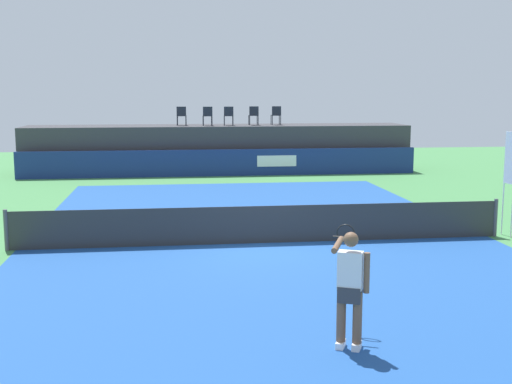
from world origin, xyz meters
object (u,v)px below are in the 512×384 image
(net_post_far, at_px, (495,218))
(spectator_chair_center, at_px, (229,115))
(spectator_chair_far_right, at_px, (276,114))
(spectator_chair_right, at_px, (254,115))
(spectator_chair_far_left, at_px, (182,115))
(spectator_chair_left, at_px, (208,115))
(tennis_ball, at_px, (181,216))
(tennis_player, at_px, (350,285))
(umpire_chair, at_px, (512,177))
(net_post_near, at_px, (6,230))

(net_post_far, bearing_deg, spectator_chair_center, 110.93)
(spectator_chair_far_right, bearing_deg, spectator_chair_right, -174.97)
(spectator_chair_far_right, relative_size, net_post_far, 0.89)
(spectator_chair_far_left, bearing_deg, spectator_chair_center, -6.16)
(spectator_chair_left, bearing_deg, tennis_ball, -97.49)
(spectator_chair_left, relative_size, spectator_chair_center, 1.00)
(tennis_player, bearing_deg, umpire_chair, 48.06)
(umpire_chair, bearing_deg, tennis_player, -131.94)
(net_post_near, height_order, tennis_player, tennis_player)
(spectator_chair_center, bearing_deg, tennis_player, -90.35)
(spectator_chair_left, height_order, tennis_player, spectator_chair_left)
(spectator_chair_center, height_order, spectator_chair_far_right, same)
(spectator_chair_left, xyz_separation_m, net_post_near, (-5.68, -14.93, -2.19))
(spectator_chair_far_right, bearing_deg, spectator_chair_center, -171.12)
(net_post_far, bearing_deg, tennis_player, -130.01)
(spectator_chair_right, relative_size, spectator_chair_far_right, 1.00)
(spectator_chair_center, bearing_deg, spectator_chair_far_right, 8.88)
(spectator_chair_left, height_order, net_post_far, spectator_chair_left)
(spectator_chair_far_right, height_order, net_post_near, spectator_chair_far_right)
(spectator_chair_center, xyz_separation_m, spectator_chair_far_right, (2.32, 0.36, 0.00))
(spectator_chair_far_left, bearing_deg, net_post_far, -62.49)
(spectator_chair_far_left, height_order, net_post_near, spectator_chair_far_left)
(spectator_chair_far_left, distance_m, spectator_chair_left, 1.24)
(spectator_chair_far_left, bearing_deg, spectator_chair_far_right, 1.58)
(spectator_chair_center, bearing_deg, umpire_chair, -67.77)
(net_post_near, bearing_deg, tennis_ball, 42.05)
(spectator_chair_left, bearing_deg, spectator_chair_center, 3.04)
(spectator_chair_far_right, distance_m, tennis_player, 22.53)
(net_post_near, relative_size, tennis_player, 0.56)
(spectator_chair_left, bearing_deg, spectator_chair_right, 8.19)
(net_post_far, bearing_deg, net_post_near, 180.00)
(umpire_chair, bearing_deg, spectator_chair_far_left, 118.66)
(umpire_chair, xyz_separation_m, tennis_player, (-6.26, -6.97, -0.63))
(spectator_chair_center, distance_m, tennis_player, 22.03)
(spectator_chair_far_right, bearing_deg, tennis_ball, -112.47)
(umpire_chair, distance_m, tennis_player, 9.39)
(spectator_chair_far_left, relative_size, umpire_chair, 0.32)
(spectator_chair_far_left, xyz_separation_m, umpire_chair, (8.32, -15.23, -1.11))
(spectator_chair_far_right, bearing_deg, net_post_far, -77.46)
(spectator_chair_right, bearing_deg, tennis_ball, -107.80)
(spectator_chair_far_right, relative_size, net_post_near, 0.89)
(spectator_chair_far_left, distance_m, spectator_chair_right, 3.42)
(net_post_near, distance_m, net_post_far, 12.40)
(spectator_chair_far_right, xyz_separation_m, net_post_near, (-8.99, -15.34, -2.19))
(spectator_chair_left, height_order, umpire_chair, spectator_chair_left)
(spectator_chair_far_right, bearing_deg, tennis_player, -96.27)
(umpire_chair, height_order, net_post_far, umpire_chair)
(spectator_chair_right, height_order, net_post_far, spectator_chair_right)
(tennis_player, distance_m, tennis_ball, 11.07)
(spectator_chair_far_left, xyz_separation_m, spectator_chair_center, (2.20, -0.24, 0.00))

